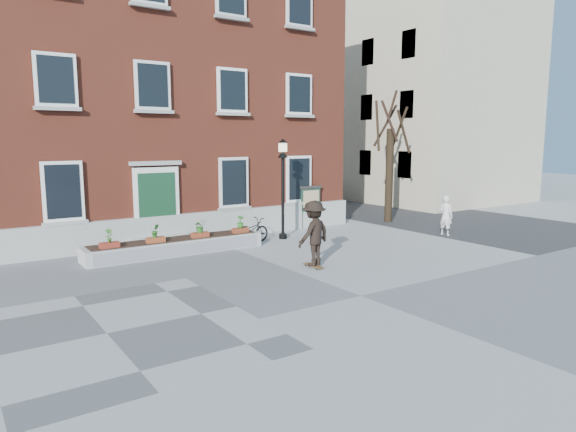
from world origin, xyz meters
TOP-DOWN VIEW (x-y plane):
  - ground at (0.00, 0.00)m, footprint 100.00×100.00m
  - checker_patch at (-6.00, 1.00)m, footprint 6.00×6.00m
  - bicycle at (0.98, 7.33)m, footprint 1.87×0.88m
  - parked_car at (11.48, 17.57)m, footprint 2.25×4.35m
  - bystander at (8.49, 4.23)m, footprint 0.44×0.63m
  - brick_building at (-2.00, 13.98)m, footprint 18.40×10.85m
  - planter_assembly at (-1.99, 7.18)m, footprint 6.20×1.12m
  - bare_tree at (9.01, 8.01)m, footprint 1.83×1.83m
  - side_street at (17.99, 19.78)m, footprint 15.20×36.00m
  - lamp_post at (2.55, 7.37)m, footprint 0.40×0.40m
  - notice_board at (4.96, 8.78)m, footprint 1.10×0.16m
  - skateboarder at (0.76, 2.99)m, footprint 1.44×1.05m

SIDE VIEW (x-z plane):
  - ground at x=0.00m, z-range 0.00..0.00m
  - checker_patch at x=-6.00m, z-range 0.00..0.01m
  - planter_assembly at x=-1.99m, z-range -0.27..0.88m
  - bicycle at x=0.98m, z-range 0.00..0.94m
  - parked_car at x=11.48m, z-range 0.00..1.36m
  - bystander at x=8.49m, z-range 0.00..1.65m
  - skateboarder at x=0.76m, z-range 0.03..2.11m
  - notice_board at x=4.96m, z-range 0.33..2.20m
  - lamp_post at x=2.55m, z-range 0.57..4.50m
  - bare_tree at x=9.01m, z-range -0.29..5.87m
  - brick_building at x=-2.00m, z-range 0.00..12.60m
  - side_street at x=17.99m, z-range -0.23..14.27m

